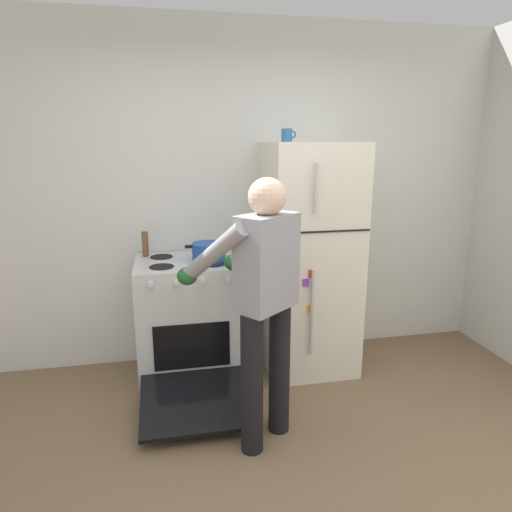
% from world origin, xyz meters
% --- Properties ---
extents(kitchen_wall_back, '(6.00, 0.10, 2.70)m').
position_xyz_m(kitchen_wall_back, '(0.00, 1.95, 1.35)').
color(kitchen_wall_back, silver).
rests_on(kitchen_wall_back, ground).
extents(refrigerator, '(0.68, 0.72, 1.78)m').
position_xyz_m(refrigerator, '(0.50, 1.57, 0.89)').
color(refrigerator, silver).
rests_on(refrigerator, ground).
extents(stove_range, '(0.76, 1.23, 0.93)m').
position_xyz_m(stove_range, '(-0.45, 1.55, 0.45)').
color(stove_range, silver).
rests_on(stove_range, ground).
extents(person_cook, '(0.70, 0.75, 1.60)m').
position_xyz_m(person_cook, '(-0.07, 0.70, 0.96)').
color(person_cook, black).
rests_on(person_cook, ground).
extents(red_pot, '(0.34, 0.24, 0.13)m').
position_xyz_m(red_pot, '(-0.29, 1.52, 1.00)').
color(red_pot, '#19479E').
rests_on(red_pot, stove_range).
extents(coffee_mug, '(0.11, 0.08, 0.10)m').
position_xyz_m(coffee_mug, '(0.32, 1.62, 1.83)').
color(coffee_mug, '#2D6093').
rests_on(coffee_mug, refrigerator).
extents(pepper_mill, '(0.05, 0.05, 0.19)m').
position_xyz_m(pepper_mill, '(-0.75, 1.77, 1.02)').
color(pepper_mill, brown).
rests_on(pepper_mill, stove_range).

